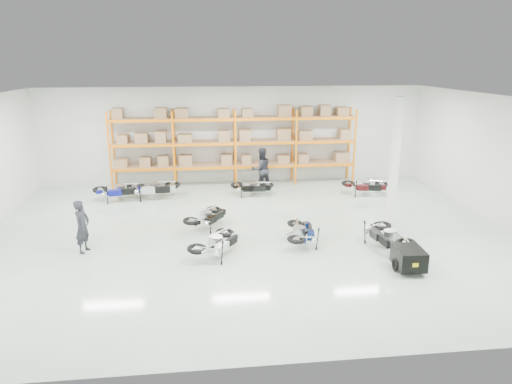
{
  "coord_description": "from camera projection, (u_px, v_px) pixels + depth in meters",
  "views": [
    {
      "loc": [
        -1.38,
        -14.47,
        5.72
      ],
      "look_at": [
        0.39,
        1.22,
        1.1
      ],
      "focal_mm": 32.0,
      "sensor_mm": 36.0,
      "label": 1
    }
  ],
  "objects": [
    {
      "name": "person_left",
      "position": [
        82.0,
        227.0,
        13.84
      ],
      "size": [
        0.54,
        0.69,
        1.65
      ],
      "primitive_type": "imported",
      "rotation": [
        0.0,
        0.0,
        1.3
      ],
      "color": "black",
      "rests_on": "ground"
    },
    {
      "name": "moto_black_far_left",
      "position": [
        208.0,
        214.0,
        15.95
      ],
      "size": [
        1.63,
        1.83,
        1.08
      ],
      "primitive_type": null,
      "rotation": [
        0.0,
        -0.09,
        2.53
      ],
      "color": "black",
      "rests_on": "ground"
    },
    {
      "name": "moto_back_c",
      "position": [
        252.0,
        184.0,
        19.74
      ],
      "size": [
        1.7,
        0.98,
        1.05
      ],
      "primitive_type": null,
      "rotation": [
        0.0,
        -0.09,
        1.46
      ],
      "color": "black",
      "rests_on": "ground"
    },
    {
      "name": "moto_back_b",
      "position": [
        153.0,
        185.0,
        19.32
      ],
      "size": [
        1.99,
        1.1,
        1.25
      ],
      "primitive_type": null,
      "rotation": [
        0.0,
        -0.09,
        1.65
      ],
      "color": "#B5B9BF",
      "rests_on": "ground"
    },
    {
      "name": "moto_back_a",
      "position": [
        119.0,
        187.0,
        19.06
      ],
      "size": [
        1.98,
        1.28,
        1.18
      ],
      "primitive_type": null,
      "rotation": [
        0.0,
        -0.09,
        1.79
      ],
      "color": "navy",
      "rests_on": "ground"
    },
    {
      "name": "trailer",
      "position": [
        409.0,
        258.0,
        12.69
      ],
      "size": [
        0.83,
        1.58,
        0.66
      ],
      "rotation": [
        0.0,
        0.0,
        -0.06
      ],
      "color": "black",
      "rests_on": "ground"
    },
    {
      "name": "person_back",
      "position": [
        261.0,
        169.0,
        20.4
      ],
      "size": [
        1.12,
        0.98,
        1.94
      ],
      "primitive_type": "imported",
      "rotation": [
        0.0,
        0.0,
        3.44
      ],
      "color": "#212129",
      "rests_on": "ground"
    },
    {
      "name": "moto_blue_centre",
      "position": [
        302.0,
        229.0,
        14.52
      ],
      "size": [
        1.12,
        1.79,
        1.08
      ],
      "primitive_type": null,
      "rotation": [
        0.0,
        -0.09,
        2.96
      ],
      "color": "#071646",
      "rests_on": "ground"
    },
    {
      "name": "structural_column",
      "position": [
        395.0,
        162.0,
        15.96
      ],
      "size": [
        0.25,
        0.25,
        4.5
      ],
      "primitive_type": "cube",
      "color": "white",
      "rests_on": "ground"
    },
    {
      "name": "pallet_rack",
      "position": [
        235.0,
        137.0,
        21.07
      ],
      "size": [
        11.28,
        0.98,
        3.62
      ],
      "color": "orange",
      "rests_on": "ground"
    },
    {
      "name": "moto_touring_right",
      "position": [
        387.0,
        232.0,
        14.17
      ],
      "size": [
        1.08,
        1.89,
        1.17
      ],
      "primitive_type": null,
      "rotation": [
        0.0,
        -0.09,
        0.11
      ],
      "color": "black",
      "rests_on": "ground"
    },
    {
      "name": "room",
      "position": [
        248.0,
        169.0,
        14.92
      ],
      "size": [
        18.0,
        18.0,
        18.0
      ],
      "color": "#B2C6B6",
      "rests_on": "ground"
    },
    {
      "name": "moto_silver_left",
      "position": [
        217.0,
        239.0,
        13.64
      ],
      "size": [
        1.73,
        1.93,
        1.13
      ],
      "primitive_type": null,
      "rotation": [
        0.0,
        -0.09,
        2.52
      ],
      "color": "#B2B4B9",
      "rests_on": "ground"
    },
    {
      "name": "moto_back_d",
      "position": [
        366.0,
        183.0,
        19.82
      ],
      "size": [
        1.86,
        1.16,
        1.12
      ],
      "primitive_type": null,
      "rotation": [
        0.0,
        -0.09,
        1.39
      ],
      "color": "#380B0E",
      "rests_on": "ground"
    }
  ]
}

